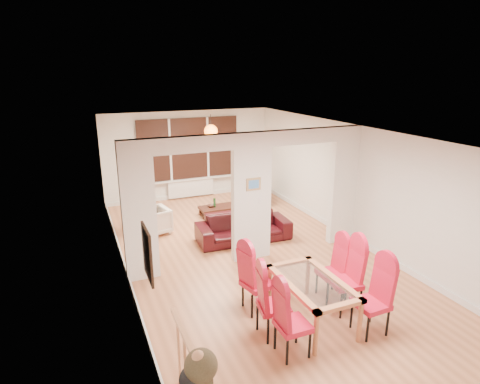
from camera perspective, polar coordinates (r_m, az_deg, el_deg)
floor at (r=8.44m, az=1.55°, el=-9.22°), size 5.00×9.00×0.01m
room_walls at (r=7.95m, az=1.63°, el=-0.78°), size 5.00×9.00×2.60m
divider_wall at (r=7.95m, az=1.63°, el=-0.78°), size 5.00×0.18×2.60m
bay_window_blinds at (r=11.96m, az=-7.25°, el=6.13°), size 3.00×0.08×1.80m
radiator at (r=12.20m, az=-6.99°, el=0.56°), size 1.40×0.08×0.50m
pendant_light at (r=10.87m, az=-4.17°, el=8.61°), size 0.36×0.36×0.36m
stair_newel at (r=4.94m, az=-7.63°, el=-23.12°), size 0.40×1.20×1.10m
wall_poster at (r=5.01m, az=-13.05°, el=-8.58°), size 0.04×0.52×0.67m
pillar_photo at (r=7.78m, az=1.94°, el=1.13°), size 0.30×0.03×0.25m
dining_table at (r=6.43m, az=10.10°, el=-15.02°), size 0.83×1.47×0.69m
dining_chair_la at (r=5.66m, az=7.55°, el=-17.57°), size 0.43×0.43×1.06m
dining_chair_lb at (r=5.98m, az=4.85°, el=-15.24°), size 0.50×0.50×1.08m
dining_chair_lc at (r=6.50m, az=2.55°, el=-12.24°), size 0.53×0.53×1.10m
dining_chair_ra at (r=6.29m, az=18.18°, el=-14.22°), size 0.46×0.46×1.10m
dining_chair_rb at (r=6.70m, az=14.74°, el=-11.74°), size 0.50×0.50×1.13m
dining_chair_rc at (r=7.03m, az=12.86°, el=-10.71°), size 0.42×0.42×1.02m
sofa at (r=9.12m, az=0.50°, el=-5.02°), size 2.14×0.93×0.61m
armchair at (r=9.69m, az=-12.12°, el=-4.03°), size 0.78×0.80×0.62m
person at (r=9.67m, az=-13.31°, el=-0.43°), size 0.71×0.51×1.81m
television at (r=11.74m, az=3.21°, el=-0.05°), size 1.00×0.44×0.58m
coffee_table at (r=10.72m, az=-2.96°, el=-2.68°), size 1.17×0.85×0.24m
bottle at (r=10.62m, az=-3.65°, el=-1.48°), size 0.06×0.06×0.25m
bowl at (r=10.67m, az=-4.05°, el=-1.97°), size 0.21×0.21×0.05m
shoes at (r=7.96m, az=1.42°, el=-10.50°), size 0.24×0.26×0.10m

